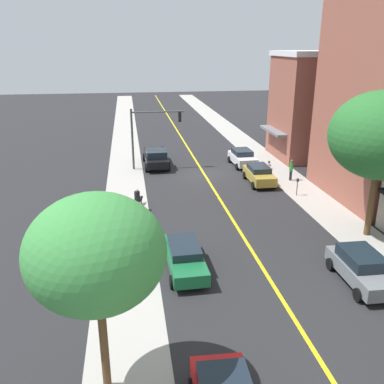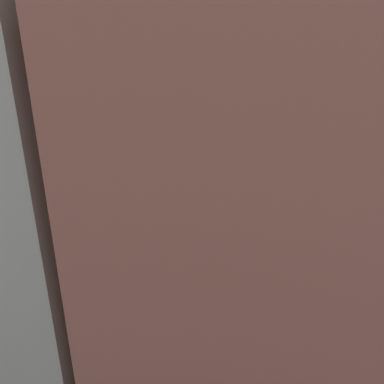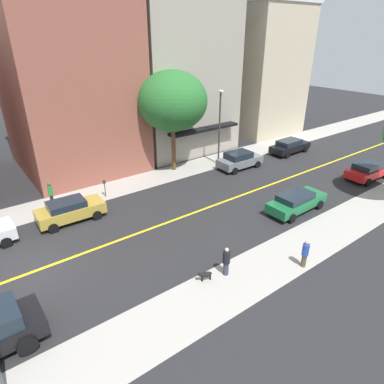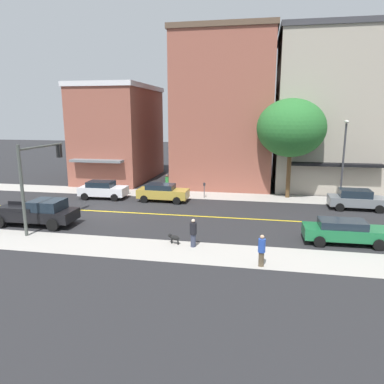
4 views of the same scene
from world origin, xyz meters
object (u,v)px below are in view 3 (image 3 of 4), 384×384
at_px(parking_meter, 105,186).
at_px(black_sedan_left_curb, 290,146).
at_px(pedestrian_blue_shirt, 305,253).
at_px(red_sedan_right_curb, 368,170).
at_px(grey_sedan_left_curb, 239,160).
at_px(gold_sedan_left_curb, 70,210).
at_px(green_sedan_right_curb, 296,201).
at_px(street_lamp, 220,120).
at_px(street_tree_right_corner, 172,101).
at_px(small_dog, 205,275).
at_px(pedestrian_black_shirt, 226,261).
at_px(pedestrian_green_shirt, 51,193).

distance_m(parking_meter, black_sedan_left_curb, 19.70).
bearing_deg(pedestrian_blue_shirt, red_sedan_right_curb, -136.40).
relative_size(grey_sedan_left_curb, pedestrian_blue_shirt, 2.67).
relative_size(gold_sedan_left_curb, green_sedan_right_curb, 0.91).
distance_m(red_sedan_right_curb, grey_sedan_left_curb, 10.99).
bearing_deg(pedestrian_blue_shirt, green_sedan_right_curb, -111.07).
xyz_separation_m(parking_meter, green_sedan_right_curb, (10.16, 9.83, -0.15)).
bearing_deg(gold_sedan_left_curb, street_lamp, 9.79).
bearing_deg(street_tree_right_corner, parking_meter, -78.19).
distance_m(street_tree_right_corner, street_lamp, 4.85).
bearing_deg(street_tree_right_corner, small_dog, -28.11).
xyz_separation_m(green_sedan_right_curb, black_sedan_left_curb, (-8.33, 9.79, 0.01)).
bearing_deg(black_sedan_left_curb, grey_sedan_left_curb, 178.28).
height_order(pedestrian_black_shirt, pedestrian_green_shirt, pedestrian_green_shirt).
xyz_separation_m(street_tree_right_corner, red_sedan_right_curb, (11.74, 12.13, -5.41)).
relative_size(red_sedan_right_curb, black_sedan_left_curb, 0.93).
distance_m(gold_sedan_left_curb, grey_sedan_left_curb, 15.75).
bearing_deg(grey_sedan_left_curb, pedestrian_blue_shirt, -119.13).
distance_m(parking_meter, green_sedan_right_curb, 14.14).
distance_m(street_lamp, green_sedan_right_curb, 11.10).
relative_size(grey_sedan_left_curb, small_dog, 5.67).
relative_size(street_lamp, red_sedan_right_curb, 1.56).
relative_size(green_sedan_right_curb, black_sedan_left_curb, 1.01).
height_order(street_tree_right_corner, green_sedan_right_curb, street_tree_right_corner).
height_order(pedestrian_black_shirt, small_dog, pedestrian_black_shirt).
relative_size(green_sedan_right_curb, pedestrian_black_shirt, 2.92).
distance_m(parking_meter, street_lamp, 12.08).
height_order(green_sedan_right_curb, black_sedan_left_curb, black_sedan_left_curb).
bearing_deg(pedestrian_blue_shirt, gold_sedan_left_curb, -28.21).
bearing_deg(street_lamp, grey_sedan_left_curb, 21.99).
height_order(street_tree_right_corner, grey_sedan_left_curb, street_tree_right_corner).
bearing_deg(parking_meter, grey_sedan_left_curb, 81.80).
distance_m(pedestrian_black_shirt, pedestrian_blue_shirt, 4.30).
xyz_separation_m(grey_sedan_left_curb, pedestrian_black_shirt, (10.54, -11.15, 0.03)).
bearing_deg(parking_meter, red_sedan_right_curb, 62.41).
bearing_deg(small_dog, pedestrian_blue_shirt, 174.49).
distance_m(parking_meter, gold_sedan_left_curb, 3.88).
xyz_separation_m(street_tree_right_corner, pedestrian_green_shirt, (0.60, -11.07, -5.19)).
bearing_deg(pedestrian_green_shirt, pedestrian_blue_shirt, -112.73).
distance_m(black_sedan_left_curb, small_dog, 22.05).
bearing_deg(parking_meter, black_sedan_left_curb, 84.67).
relative_size(parking_meter, pedestrian_black_shirt, 0.83).
height_order(grey_sedan_left_curb, pedestrian_black_shirt, pedestrian_black_shirt).
xyz_separation_m(street_lamp, pedestrian_blue_shirt, (14.58, -6.53, -3.37)).
distance_m(street_lamp, pedestrian_blue_shirt, 16.32).
height_order(street_lamp, pedestrian_green_shirt, street_lamp).
xyz_separation_m(parking_meter, black_sedan_left_curb, (1.83, 19.62, -0.14)).
relative_size(street_lamp, green_sedan_right_curb, 1.44).
relative_size(gold_sedan_left_curb, black_sedan_left_curb, 0.92).
xyz_separation_m(street_lamp, gold_sedan_left_curb, (2.24, -14.94, -3.43)).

